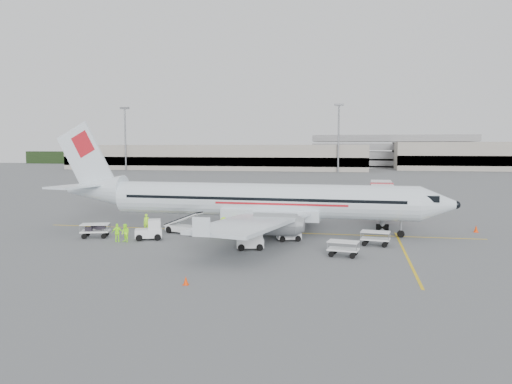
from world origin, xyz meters
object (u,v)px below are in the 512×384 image
at_px(belt_loader, 185,219).
at_px(tug_fore, 289,232).
at_px(aircraft, 262,178).
at_px(tug_aft, 148,230).
at_px(jet_bridge, 381,202).
at_px(tug_mid, 250,239).

relative_size(belt_loader, tug_fore, 2.46).
xyz_separation_m(aircraft, tug_fore, (3.21, -3.95, -4.62)).
xyz_separation_m(aircraft, tug_aft, (-9.42, -5.93, -4.51)).
xyz_separation_m(jet_bridge, tug_fore, (-8.83, -13.49, -1.38)).
relative_size(jet_bridge, tug_aft, 6.97).
relative_size(aircraft, belt_loader, 7.64).
height_order(belt_loader, tug_fore, belt_loader).
bearing_deg(aircraft, tug_aft, -146.01).
xyz_separation_m(belt_loader, tug_aft, (-2.19, -3.72, -0.47)).
bearing_deg(tug_mid, belt_loader, 127.23).
bearing_deg(tug_aft, belt_loader, 38.33).
bearing_deg(tug_fore, belt_loader, 149.87).
relative_size(aircraft, tug_aft, 16.45).
distance_m(belt_loader, tug_fore, 10.60).
distance_m(belt_loader, tug_aft, 4.34).
bearing_deg(belt_loader, tug_mid, -14.65).
xyz_separation_m(tug_fore, tug_mid, (-2.65, -4.43, 0.04)).
height_order(aircraft, belt_loader, aircraft).
bearing_deg(tug_fore, tug_mid, -141.48).
bearing_deg(aircraft, tug_fore, -49.09).
xyz_separation_m(belt_loader, tug_fore, (10.44, -1.74, -0.59)).
distance_m(jet_bridge, tug_fore, 16.18).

